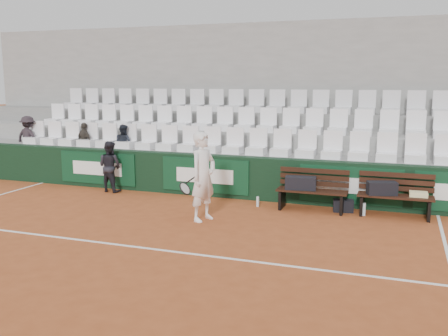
{
  "coord_description": "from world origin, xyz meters",
  "views": [
    {
      "loc": [
        4.16,
        -7.08,
        2.77
      ],
      "look_at": [
        0.8,
        2.4,
        1.0
      ],
      "focal_mm": 40.0,
      "sensor_mm": 36.0,
      "label": 1
    }
  ],
  "objects_px": {
    "bench_left": "(312,200)",
    "spectator_b": "(84,126)",
    "water_bottle_far": "(364,209)",
    "sports_bag_left": "(301,183)",
    "tennis_player": "(203,177)",
    "sports_bag_right": "(382,188)",
    "water_bottle_near": "(258,202)",
    "spectator_a": "(27,121)",
    "sports_bag_ground": "(343,206)",
    "ball_kid": "(110,166)",
    "spectator_c": "(123,128)",
    "bench_right": "(395,206)"
  },
  "relations": [
    {
      "from": "bench_left",
      "to": "spectator_b",
      "type": "relative_size",
      "value": 1.39
    },
    {
      "from": "water_bottle_far",
      "to": "spectator_b",
      "type": "distance_m",
      "value": 7.79
    },
    {
      "from": "sports_bag_left",
      "to": "tennis_player",
      "type": "distance_m",
      "value": 2.24
    },
    {
      "from": "sports_bag_right",
      "to": "tennis_player",
      "type": "xyz_separation_m",
      "value": [
        -3.35,
        -1.52,
        0.3
      ]
    },
    {
      "from": "water_bottle_near",
      "to": "spectator_a",
      "type": "relative_size",
      "value": 0.19
    },
    {
      "from": "sports_bag_left",
      "to": "tennis_player",
      "type": "bearing_deg",
      "value": -138.86
    },
    {
      "from": "sports_bag_ground",
      "to": "ball_kid",
      "type": "xyz_separation_m",
      "value": [
        -5.77,
        0.04,
        0.51
      ]
    },
    {
      "from": "sports_bag_ground",
      "to": "spectator_c",
      "type": "distance_m",
      "value": 6.15
    },
    {
      "from": "sports_bag_left",
      "to": "spectator_a",
      "type": "bearing_deg",
      "value": 172.19
    },
    {
      "from": "sports_bag_right",
      "to": "spectator_b",
      "type": "relative_size",
      "value": 0.54
    },
    {
      "from": "ball_kid",
      "to": "spectator_c",
      "type": "height_order",
      "value": "spectator_c"
    },
    {
      "from": "water_bottle_near",
      "to": "sports_bag_right",
      "type": "bearing_deg",
      "value": 2.47
    },
    {
      "from": "spectator_b",
      "to": "sports_bag_ground",
      "type": "bearing_deg",
      "value": -166.36
    },
    {
      "from": "sports_bag_right",
      "to": "spectator_c",
      "type": "bearing_deg",
      "value": 171.01
    },
    {
      "from": "water_bottle_far",
      "to": "spectator_b",
      "type": "xyz_separation_m",
      "value": [
        -7.57,
        1.15,
        1.41
      ]
    },
    {
      "from": "bench_right",
      "to": "spectator_b",
      "type": "relative_size",
      "value": 1.39
    },
    {
      "from": "water_bottle_far",
      "to": "ball_kid",
      "type": "relative_size",
      "value": 0.21
    },
    {
      "from": "sports_bag_left",
      "to": "ball_kid",
      "type": "xyz_separation_m",
      "value": [
        -4.87,
        0.19,
        0.05
      ]
    },
    {
      "from": "sports_bag_ground",
      "to": "spectator_c",
      "type": "xyz_separation_m",
      "value": [
        -5.9,
        0.97,
        1.41
      ]
    },
    {
      "from": "water_bottle_near",
      "to": "bench_right",
      "type": "bearing_deg",
      "value": 2.91
    },
    {
      "from": "ball_kid",
      "to": "spectator_a",
      "type": "bearing_deg",
      "value": -8.57
    },
    {
      "from": "sports_bag_left",
      "to": "spectator_b",
      "type": "distance_m",
      "value": 6.4
    },
    {
      "from": "sports_bag_right",
      "to": "spectator_b",
      "type": "height_order",
      "value": "spectator_b"
    },
    {
      "from": "water_bottle_far",
      "to": "spectator_a",
      "type": "relative_size",
      "value": 0.22
    },
    {
      "from": "water_bottle_near",
      "to": "water_bottle_far",
      "type": "distance_m",
      "value": 2.28
    },
    {
      "from": "sports_bag_ground",
      "to": "spectator_b",
      "type": "distance_m",
      "value": 7.34
    },
    {
      "from": "water_bottle_near",
      "to": "spectator_c",
      "type": "xyz_separation_m",
      "value": [
        -4.06,
        1.17,
        1.42
      ]
    },
    {
      "from": "sports_bag_right",
      "to": "spectator_c",
      "type": "xyz_separation_m",
      "value": [
        -6.68,
        1.06,
        0.95
      ]
    },
    {
      "from": "water_bottle_far",
      "to": "sports_bag_right",
      "type": "bearing_deg",
      "value": 16.47
    },
    {
      "from": "sports_bag_left",
      "to": "sports_bag_ground",
      "type": "xyz_separation_m",
      "value": [
        0.9,
        0.15,
        -0.46
      ]
    },
    {
      "from": "sports_bag_right",
      "to": "bench_right",
      "type": "bearing_deg",
      "value": 7.2
    },
    {
      "from": "ball_kid",
      "to": "spectator_b",
      "type": "relative_size",
      "value": 1.18
    },
    {
      "from": "tennis_player",
      "to": "spectator_b",
      "type": "xyz_separation_m",
      "value": [
        -4.56,
        2.58,
        0.65
      ]
    },
    {
      "from": "tennis_player",
      "to": "water_bottle_far",
      "type": "bearing_deg",
      "value": 25.28
    },
    {
      "from": "bench_left",
      "to": "water_bottle_near",
      "type": "distance_m",
      "value": 1.19
    },
    {
      "from": "tennis_player",
      "to": "bench_right",
      "type": "bearing_deg",
      "value": 23.29
    },
    {
      "from": "bench_left",
      "to": "spectator_a",
      "type": "bearing_deg",
      "value": 172.53
    },
    {
      "from": "sports_bag_right",
      "to": "tennis_player",
      "type": "height_order",
      "value": "tennis_player"
    },
    {
      "from": "tennis_player",
      "to": "spectator_a",
      "type": "height_order",
      "value": "spectator_a"
    },
    {
      "from": "water_bottle_far",
      "to": "sports_bag_ground",
      "type": "bearing_deg",
      "value": 156.95
    },
    {
      "from": "sports_bag_right",
      "to": "spectator_c",
      "type": "distance_m",
      "value": 6.83
    },
    {
      "from": "sports_bag_right",
      "to": "water_bottle_near",
      "type": "bearing_deg",
      "value": -177.53
    },
    {
      "from": "bench_right",
      "to": "spectator_a",
      "type": "relative_size",
      "value": 1.23
    },
    {
      "from": "sports_bag_right",
      "to": "water_bottle_near",
      "type": "height_order",
      "value": "sports_bag_right"
    },
    {
      "from": "sports_bag_right",
      "to": "ball_kid",
      "type": "xyz_separation_m",
      "value": [
        -6.54,
        0.13,
        0.05
      ]
    },
    {
      "from": "sports_bag_ground",
      "to": "ball_kid",
      "type": "distance_m",
      "value": 5.79
    },
    {
      "from": "bench_left",
      "to": "bench_right",
      "type": "bearing_deg",
      "value": 2.58
    },
    {
      "from": "ball_kid",
      "to": "spectator_a",
      "type": "distance_m",
      "value": 3.53
    },
    {
      "from": "bench_right",
      "to": "sports_bag_right",
      "type": "height_order",
      "value": "sports_bag_right"
    },
    {
      "from": "ball_kid",
      "to": "spectator_a",
      "type": "xyz_separation_m",
      "value": [
        -3.27,
        0.92,
        0.97
      ]
    }
  ]
}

